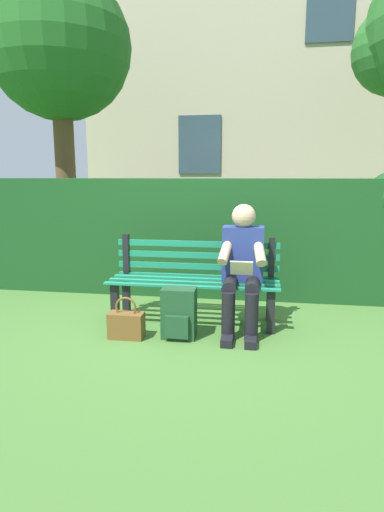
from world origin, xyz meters
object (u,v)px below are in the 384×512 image
tree (55,53)px  person_seated (242,265)px  handbag (126,324)px  park_bench (195,278)px  backpack (179,314)px

tree → person_seated: bearing=137.6°
person_seated → handbag: person_seated is taller
person_seated → handbag: 1.17m
park_bench → tree: 4.66m
park_bench → tree: bearing=-45.2°
park_bench → person_seated: bearing=159.3°
tree → park_bench: bearing=134.8°
person_seated → backpack: person_seated is taller
person_seated → park_bench: bearing=-20.7°
tree → backpack: size_ratio=9.94×
person_seated → backpack: size_ratio=2.58×
backpack → person_seated: bearing=-150.0°
person_seated → handbag: bearing=21.6°
park_bench → handbag: 0.83m
park_bench → person_seated: person_seated is taller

